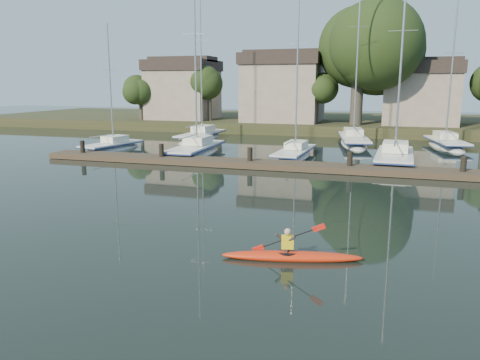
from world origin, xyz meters
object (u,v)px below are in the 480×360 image
(sailboat_0, at_px, (112,152))
(sailboat_2, at_px, (294,159))
(dock, at_px, (298,166))
(kayak, at_px, (291,254))
(sailboat_5, at_px, (201,141))
(sailboat_3, at_px, (394,166))
(sailboat_1, at_px, (196,157))
(sailboat_6, at_px, (353,146))
(sailboat_7, at_px, (446,149))

(sailboat_0, xyz_separation_m, sailboat_2, (14.22, 0.57, 0.01))
(dock, distance_m, sailboat_0, 15.87)
(dock, bearing_deg, sailboat_0, 164.87)
(dock, bearing_deg, sailboat_2, 103.11)
(kayak, bearing_deg, sailboat_5, 103.54)
(sailboat_3, relative_size, sailboat_5, 0.94)
(dock, xyz_separation_m, sailboat_1, (-8.23, 3.97, -0.40))
(sailboat_2, bearing_deg, sailboat_0, -175.03)
(dock, xyz_separation_m, sailboat_0, (-15.32, 4.14, -0.38))
(sailboat_6, xyz_separation_m, sailboat_7, (7.34, -0.02, 0.00))
(dock, distance_m, sailboat_6, 13.89)
(sailboat_2, xyz_separation_m, sailboat_7, (10.76, 8.97, -0.03))
(sailboat_5, bearing_deg, sailboat_2, -36.48)
(sailboat_6, distance_m, sailboat_7, 7.34)
(sailboat_1, bearing_deg, sailboat_7, 26.85)
(sailboat_0, relative_size, sailboat_6, 0.64)
(sailboat_7, bearing_deg, kayak, -114.14)
(sailboat_5, bearing_deg, sailboat_1, -68.70)
(sailboat_6, bearing_deg, kayak, -98.51)
(sailboat_2, relative_size, sailboat_6, 0.80)
(kayak, height_order, sailboat_5, sailboat_5)
(sailboat_0, relative_size, sailboat_5, 0.70)
(sailboat_3, distance_m, sailboat_6, 10.17)
(kayak, bearing_deg, sailboat_3, 67.37)
(dock, relative_size, sailboat_2, 2.57)
(dock, xyz_separation_m, sailboat_6, (2.33, 13.69, -0.40))
(sailboat_3, bearing_deg, sailboat_6, 110.58)
(sailboat_1, bearing_deg, sailboat_0, 176.97)
(sailboat_2, bearing_deg, sailboat_1, -171.39)
(sailboat_3, xyz_separation_m, sailboat_6, (-3.21, 9.65, 0.02))
(sailboat_5, distance_m, sailboat_6, 13.72)
(kayak, height_order, dock, kayak)
(kayak, distance_m, sailboat_3, 18.90)
(sailboat_5, bearing_deg, sailboat_7, 4.17)
(sailboat_5, xyz_separation_m, sailboat_7, (21.03, 0.85, -0.00))
(dock, bearing_deg, sailboat_5, 131.54)
(sailboat_6, bearing_deg, sailboat_0, -160.29)
(sailboat_1, relative_size, sailboat_7, 1.14)
(sailboat_0, relative_size, sailboat_7, 0.82)
(sailboat_1, distance_m, sailboat_7, 20.36)
(sailboat_0, bearing_deg, sailboat_2, 12.67)
(dock, bearing_deg, sailboat_3, 36.13)
(sailboat_7, bearing_deg, sailboat_2, -149.99)
(sailboat_0, height_order, sailboat_3, sailboat_3)
(dock, bearing_deg, sailboat_7, 54.75)
(sailboat_6, bearing_deg, sailboat_5, 174.92)
(sailboat_1, relative_size, sailboat_6, 0.88)
(kayak, relative_size, sailboat_1, 0.28)
(sailboat_1, relative_size, sailboat_2, 1.11)
(sailboat_2, xyz_separation_m, sailboat_6, (3.43, 8.98, -0.03))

